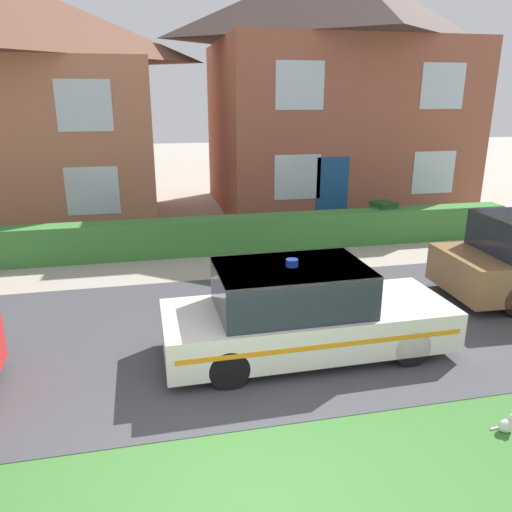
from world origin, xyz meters
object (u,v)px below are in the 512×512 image
at_px(house_left, 25,103).
at_px(house_right, 334,86).
at_px(police_car, 302,313).
at_px(cat, 507,424).
at_px(wheelie_bin, 382,221).

distance_m(house_left, house_right, 10.05).
bearing_deg(house_right, police_car, -112.44).
height_order(cat, wheelie_bin, wheelie_bin).
height_order(police_car, house_right, house_right).
relative_size(cat, house_left, 0.04).
distance_m(house_left, wheelie_bin, 11.37).
distance_m(cat, house_right, 13.72).
xyz_separation_m(cat, house_left, (-7.50, 12.96, 3.49)).
bearing_deg(cat, wheelie_bin, 70.07).
relative_size(house_left, wheelie_bin, 7.46).
height_order(house_right, wheelie_bin, house_right).
xyz_separation_m(police_car, house_right, (4.34, 10.52, 3.44)).
xyz_separation_m(police_car, wheelie_bin, (4.10, 5.71, -0.14)).
xyz_separation_m(police_car, house_left, (-5.69, 10.61, 2.91)).
bearing_deg(wheelie_bin, police_car, -138.71).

